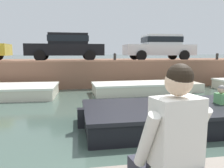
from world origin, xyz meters
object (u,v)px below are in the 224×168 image
(car_left_inner_black, at_px, (67,46))
(mooring_bollard_mid, at_px, (115,57))
(motorboat_passing, at_px, (201,114))
(mooring_bollard_east, at_px, (217,57))
(car_centre_white, at_px, (159,46))
(boat_moored_central_cream, at_px, (145,88))
(person_seated_left, at_px, (172,141))

(car_left_inner_black, height_order, mooring_bollard_mid, car_left_inner_black)
(motorboat_passing, height_order, mooring_bollard_east, mooring_bollard_east)
(motorboat_passing, height_order, car_centre_white, car_centre_white)
(boat_moored_central_cream, distance_m, car_centre_white, 4.66)
(motorboat_passing, distance_m, mooring_bollard_mid, 6.53)
(mooring_bollard_mid, height_order, person_seated_left, mooring_bollard_mid)
(mooring_bollard_mid, relative_size, mooring_bollard_east, 1.00)
(motorboat_passing, relative_size, car_centre_white, 1.54)
(boat_moored_central_cream, height_order, motorboat_passing, motorboat_passing)
(motorboat_passing, height_order, person_seated_left, person_seated_left)
(car_left_inner_black, xyz_separation_m, mooring_bollard_east, (8.38, -1.81, -0.61))
(motorboat_passing, relative_size, person_seated_left, 6.81)
(car_centre_white, distance_m, mooring_bollard_mid, 3.67)
(person_seated_left, bearing_deg, boat_moored_central_cream, 73.32)
(mooring_bollard_mid, xyz_separation_m, person_seated_left, (-1.31, -9.76, -0.45))
(motorboat_passing, relative_size, mooring_bollard_mid, 14.77)
(boat_moored_central_cream, height_order, car_left_inner_black, car_left_inner_black)
(boat_moored_central_cream, xyz_separation_m, mooring_bollard_mid, (-1.05, 1.87, 1.36))
(mooring_bollard_mid, height_order, mooring_bollard_east, same)
(boat_moored_central_cream, height_order, car_centre_white, car_centre_white)
(motorboat_passing, bearing_deg, mooring_bollard_mid, 99.86)
(car_left_inner_black, bearing_deg, boat_moored_central_cream, -45.92)
(boat_moored_central_cream, bearing_deg, car_left_inner_black, 134.08)
(car_centre_white, xyz_separation_m, mooring_bollard_mid, (-3.14, -1.81, -0.61))
(motorboat_passing, bearing_deg, mooring_bollard_east, 52.87)
(boat_moored_central_cream, xyz_separation_m, motorboat_passing, (0.04, -4.43, 0.02))
(car_centre_white, relative_size, mooring_bollard_mid, 9.61)
(person_seated_left, bearing_deg, car_left_inner_black, 95.92)
(mooring_bollard_east, bearing_deg, car_centre_white, 146.48)
(motorboat_passing, xyz_separation_m, person_seated_left, (-2.41, -3.46, 0.89))
(mooring_bollard_mid, bearing_deg, person_seated_left, -97.67)
(car_centre_white, bearing_deg, boat_moored_central_cream, -119.56)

